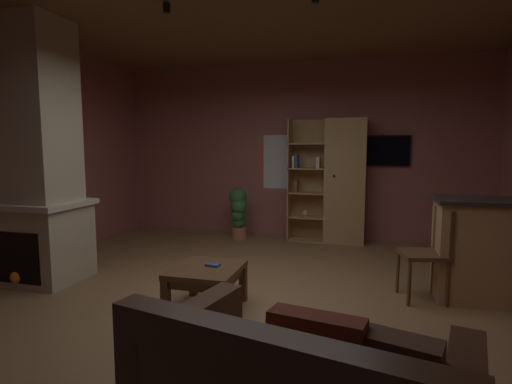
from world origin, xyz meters
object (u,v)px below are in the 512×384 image
at_px(wall_mounted_tv, 382,151).
at_px(stone_fireplace, 36,165).
at_px(table_book_0, 213,265).
at_px(dining_chair, 431,248).
at_px(bookshelf_cabinet, 339,182).
at_px(potted_floor_plant, 238,211).
at_px(coffee_table, 206,276).

bearing_deg(wall_mounted_tv, stone_fireplace, -141.93).
distance_m(table_book_0, dining_chair, 2.15).
relative_size(stone_fireplace, bookshelf_cabinet, 1.49).
bearing_deg(table_book_0, stone_fireplace, 172.99).
xyz_separation_m(table_book_0, potted_floor_plant, (-0.64, 2.80, 0.05)).
distance_m(stone_fireplace, table_book_0, 2.39).
bearing_deg(potted_floor_plant, bookshelf_cabinet, 7.76).
relative_size(potted_floor_plant, wall_mounted_tv, 0.99).
bearing_deg(dining_chair, stone_fireplace, -173.18).
relative_size(bookshelf_cabinet, dining_chair, 2.12).
bearing_deg(wall_mounted_tv, bookshelf_cabinet, -161.35).
relative_size(dining_chair, potted_floor_plant, 1.09).
height_order(potted_floor_plant, wall_mounted_tv, wall_mounted_tv).
height_order(coffee_table, potted_floor_plant, potted_floor_plant).
xyz_separation_m(stone_fireplace, potted_floor_plant, (1.56, 2.53, -0.84)).
height_order(bookshelf_cabinet, potted_floor_plant, bookshelf_cabinet).
bearing_deg(stone_fireplace, dining_chair, 6.82).
height_order(coffee_table, dining_chair, dining_chair).
xyz_separation_m(bookshelf_cabinet, table_book_0, (-0.96, -3.02, -0.55)).
bearing_deg(stone_fireplace, potted_floor_plant, 58.37).
height_order(dining_chair, potted_floor_plant, dining_chair).
xyz_separation_m(stone_fireplace, wall_mounted_tv, (3.78, 2.96, 0.14)).
bearing_deg(wall_mounted_tv, potted_floor_plant, -169.09).
xyz_separation_m(stone_fireplace, coffee_table, (2.15, -0.31, -0.98)).
height_order(coffee_table, table_book_0, table_book_0).
distance_m(coffee_table, table_book_0, 0.11).
height_order(stone_fireplace, dining_chair, stone_fireplace).
bearing_deg(table_book_0, bookshelf_cabinet, 72.33).
distance_m(coffee_table, dining_chair, 2.22).
height_order(stone_fireplace, wall_mounted_tv, stone_fireplace).
relative_size(table_book_0, dining_chair, 0.14).
bearing_deg(bookshelf_cabinet, potted_floor_plant, -172.24).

